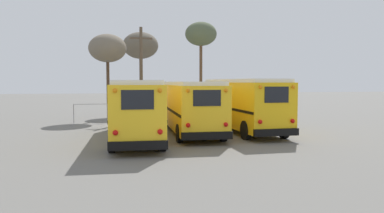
{
  "coord_description": "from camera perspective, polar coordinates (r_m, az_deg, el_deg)",
  "views": [
    {
      "loc": [
        -4.6,
        -20.99,
        3.05
      ],
      "look_at": [
        0.0,
        0.27,
        1.61
      ],
      "focal_mm": 35.0,
      "sensor_mm": 36.0,
      "label": 1
    }
  ],
  "objects": [
    {
      "name": "school_bus_0",
      "position": [
        20.13,
        -8.54,
        -0.13
      ],
      "size": [
        2.91,
        10.4,
        3.12
      ],
      "color": "yellow",
      "rests_on": "ground"
    },
    {
      "name": "school_bus_1",
      "position": [
        22.21,
        -0.23,
        0.19
      ],
      "size": [
        2.87,
        9.62,
        3.06
      ],
      "color": "yellow",
      "rests_on": "ground"
    },
    {
      "name": "bare_tree_1",
      "position": [
        31.34,
        -12.75,
        8.58
      ],
      "size": [
        3.04,
        3.04,
        6.91
      ],
      "color": "#473323",
      "rests_on": "ground"
    },
    {
      "name": "fence_line",
      "position": [
        29.06,
        -3.07,
        -0.31
      ],
      "size": [
        14.7,
        0.06,
        1.42
      ],
      "color": "#939399",
      "rests_on": "ground"
    },
    {
      "name": "utility_pole",
      "position": [
        30.31,
        -7.74,
        5.37
      ],
      "size": [
        1.8,
        0.24,
        7.4
      ],
      "color": "brown",
      "rests_on": "ground"
    },
    {
      "name": "bare_tree_0",
      "position": [
        35.98,
        -7.85,
        9.12
      ],
      "size": [
        3.34,
        3.34,
        7.72
      ],
      "color": "#473323",
      "rests_on": "ground"
    },
    {
      "name": "ground_plane",
      "position": [
        21.7,
        0.15,
        -4.3
      ],
      "size": [
        160.0,
        160.0,
        0.0
      ],
      "primitive_type": "plane",
      "color": "#66635E"
    },
    {
      "name": "school_bus_2",
      "position": [
        23.41,
        7.59,
        0.56
      ],
      "size": [
        2.61,
        9.8,
        3.21
      ],
      "color": "yellow",
      "rests_on": "ground"
    },
    {
      "name": "bare_tree_2",
      "position": [
        33.21,
        1.37,
        10.82
      ],
      "size": [
        2.76,
        2.76,
        8.26
      ],
      "color": "brown",
      "rests_on": "ground"
    }
  ]
}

